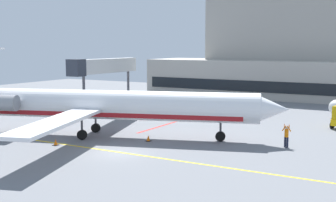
# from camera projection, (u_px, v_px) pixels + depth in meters

# --- Properties ---
(ground) EXTENTS (120.00, 120.00, 0.11)m
(ground) POSITION_uv_depth(u_px,v_px,m) (118.00, 154.00, 36.62)
(ground) COLOR slate
(terminal_building) EXTENTS (58.50, 12.87, 18.25)m
(terminal_building) POSITION_uv_depth(u_px,v_px,m) (316.00, 54.00, 73.57)
(terminal_building) COLOR #ADA89E
(terminal_building) RESTS_ON ground
(jet_bridge_west) EXTENTS (2.40, 16.43, 6.54)m
(jet_bridge_west) POSITION_uv_depth(u_px,v_px,m) (102.00, 67.00, 75.57)
(jet_bridge_west) COLOR silver
(jet_bridge_west) RESTS_ON ground
(regional_jet) EXTENTS (33.77, 28.48, 8.44)m
(regional_jet) POSITION_uv_depth(u_px,v_px,m) (98.00, 105.00, 43.05)
(regional_jet) COLOR white
(regional_jet) RESTS_ON ground
(pushback_tractor) EXTENTS (3.78, 1.96, 1.85)m
(pushback_tractor) POSITION_uv_depth(u_px,v_px,m) (77.00, 101.00, 63.62)
(pushback_tractor) COLOR #1E4CB2
(pushback_tractor) RESTS_ON ground
(belt_loader) EXTENTS (4.36, 3.56, 1.87)m
(belt_loader) POSITION_uv_depth(u_px,v_px,m) (226.00, 103.00, 61.60)
(belt_loader) COLOR silver
(belt_loader) RESTS_ON ground
(marshaller) EXTENTS (0.83, 0.34, 1.99)m
(marshaller) POSITION_uv_depth(u_px,v_px,m) (286.00, 136.00, 38.58)
(marshaller) COLOR #191E33
(marshaller) RESTS_ON ground
(safety_cone_alpha) EXTENTS (0.47, 0.47, 0.55)m
(safety_cone_alpha) POSITION_uv_depth(u_px,v_px,m) (69.00, 119.00, 52.06)
(safety_cone_alpha) COLOR orange
(safety_cone_alpha) RESTS_ON ground
(safety_cone_bravo) EXTENTS (0.47, 0.47, 0.55)m
(safety_cone_bravo) POSITION_uv_depth(u_px,v_px,m) (56.00, 143.00, 39.44)
(safety_cone_bravo) COLOR orange
(safety_cone_bravo) RESTS_ON ground
(safety_cone_charlie) EXTENTS (0.47, 0.47, 0.55)m
(safety_cone_charlie) POSITION_uv_depth(u_px,v_px,m) (148.00, 139.00, 41.13)
(safety_cone_charlie) COLOR orange
(safety_cone_charlie) RESTS_ON ground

